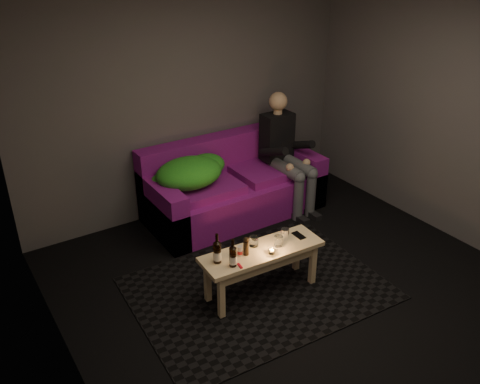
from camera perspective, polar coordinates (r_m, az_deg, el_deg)
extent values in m
plane|color=black|center=(4.67, 8.36, -12.26)|extent=(4.50, 4.50, 0.00)
plane|color=#545154|center=(5.73, -5.75, 10.25)|extent=(4.00, 0.00, 4.00)
plane|color=#545154|center=(3.14, -18.94, -5.90)|extent=(0.00, 4.50, 4.50)
cube|color=black|center=(4.78, 2.03, -10.73)|extent=(2.32, 1.75, 0.01)
cube|color=#7C106B|center=(5.88, -0.61, -0.61)|extent=(2.02, 0.91, 0.42)
cube|color=#7C106B|center=(5.96, -2.41, 4.38)|extent=(2.02, 0.22, 0.44)
cube|color=#7C106B|center=(5.46, -8.70, -2.06)|extent=(0.20, 0.91, 0.63)
cube|color=#7C106B|center=(6.32, 6.36, 2.28)|extent=(0.20, 0.91, 0.63)
cube|color=#7C106B|center=(5.53, -4.05, 0.41)|extent=(0.76, 0.61, 0.10)
cube|color=#7C106B|center=(5.95, 3.09, 2.39)|extent=(0.76, 0.61, 0.10)
ellipsoid|color=#188523|center=(5.43, -5.74, 2.14)|extent=(0.73, 0.57, 0.30)
ellipsoid|color=#188523|center=(5.67, -3.87, 3.02)|extent=(0.44, 0.36, 0.24)
ellipsoid|color=#188523|center=(5.47, -8.36, 1.37)|extent=(0.32, 0.26, 0.16)
cube|color=black|center=(6.00, 4.17, 6.24)|extent=(0.36, 0.22, 0.56)
sphere|color=tan|center=(5.86, 4.31, 10.12)|extent=(0.21, 0.21, 0.21)
cylinder|color=#4F525A|center=(5.83, 5.21, 2.54)|extent=(0.14, 0.51, 0.14)
cylinder|color=#4F525A|center=(5.93, 6.60, 2.93)|extent=(0.14, 0.51, 0.14)
cylinder|color=#4F525A|center=(5.78, 6.56, -0.81)|extent=(0.11, 0.11, 0.52)
cylinder|color=#4F525A|center=(5.89, 7.94, -0.36)|extent=(0.11, 0.11, 0.52)
cube|color=black|center=(5.85, 6.82, -3.01)|extent=(0.09, 0.22, 0.06)
cube|color=black|center=(5.95, 8.18, -2.53)|extent=(0.09, 0.22, 0.06)
cube|color=#E3C084|center=(4.50, 2.48, -6.67)|extent=(1.14, 0.42, 0.04)
cube|color=#E3C084|center=(4.54, 2.47, -7.42)|extent=(0.99, 0.33, 0.10)
cube|color=#E3C084|center=(4.35, -2.11, -11.74)|extent=(0.05, 0.05, 0.42)
cube|color=#E3C084|center=(4.53, -3.66, -9.99)|extent=(0.05, 0.05, 0.42)
cube|color=#E3C084|center=(4.78, 8.16, -8.05)|extent=(0.05, 0.05, 0.42)
cube|color=#E3C084|center=(4.94, 6.36, -6.62)|extent=(0.05, 0.05, 0.42)
cylinder|color=black|center=(4.28, -2.57, -6.83)|extent=(0.07, 0.07, 0.19)
cylinder|color=white|center=(4.29, -2.57, -7.14)|extent=(0.07, 0.07, 0.08)
cone|color=black|center=(4.22, -2.60, -5.60)|extent=(0.07, 0.07, 0.03)
cylinder|color=black|center=(4.20, -2.61, -5.26)|extent=(0.03, 0.03, 0.09)
cylinder|color=black|center=(4.23, -0.81, -7.31)|extent=(0.06, 0.06, 0.17)
cylinder|color=white|center=(4.25, -0.81, -7.60)|extent=(0.06, 0.06, 0.07)
cone|color=black|center=(4.18, -0.82, -6.17)|extent=(0.06, 0.06, 0.03)
cylinder|color=black|center=(4.16, -0.82, -5.86)|extent=(0.02, 0.02, 0.08)
cylinder|color=silver|center=(4.38, 0.00, -6.63)|extent=(0.05, 0.05, 0.09)
cylinder|color=black|center=(4.38, 0.68, -6.32)|extent=(0.05, 0.05, 0.13)
cylinder|color=white|center=(4.51, 1.57, -5.55)|extent=(0.08, 0.08, 0.09)
cylinder|color=white|center=(4.43, 3.58, -6.65)|extent=(0.06, 0.06, 0.04)
sphere|color=orange|center=(4.42, 3.59, -6.53)|extent=(0.02, 0.02, 0.02)
cylinder|color=white|center=(4.52, 4.35, -5.50)|extent=(0.09, 0.09, 0.10)
cylinder|color=silver|center=(4.63, 5.07, -4.70)|extent=(0.09, 0.09, 0.10)
cube|color=black|center=(4.71, 6.60, -4.86)|extent=(0.07, 0.14, 0.01)
cube|color=#B80B1E|center=(4.27, -0.02, -8.29)|extent=(0.03, 0.08, 0.01)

